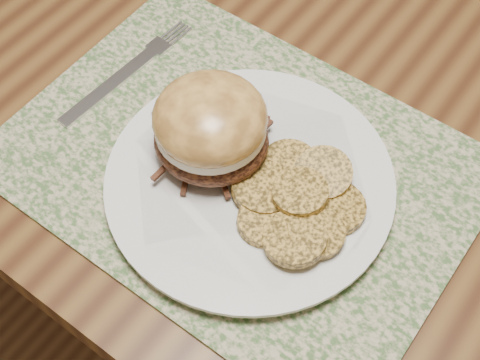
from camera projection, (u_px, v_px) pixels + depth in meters
name	position (u px, v px, depth m)	size (l,w,h in m)	color
ground	(248.00, 257.00, 1.44)	(3.50, 3.50, 0.00)	#52301C
dining_table	(253.00, 29.00, 0.88)	(1.50, 0.90, 0.75)	brown
placemat	(239.00, 165.00, 0.66)	(0.45, 0.33, 0.00)	#426232
dinner_plate	(250.00, 183.00, 0.64)	(0.26, 0.26, 0.02)	white
pork_sandwich	(211.00, 127.00, 0.61)	(0.14, 0.13, 0.08)	black
roasted_potatoes	(298.00, 201.00, 0.61)	(0.13, 0.15, 0.03)	gold
fork	(128.00, 71.00, 0.72)	(0.03, 0.19, 0.00)	silver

